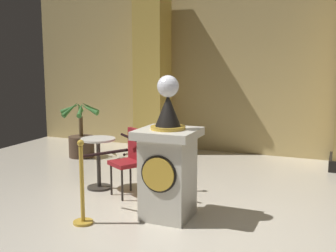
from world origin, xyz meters
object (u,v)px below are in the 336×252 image
object	(u,v)px
stanchion_far	(82,195)
cafe_chair_red	(131,156)
pedestal_clock	(168,163)
potted_palm_left	(81,139)
stanchion_near	(159,168)
cafe_table	(99,157)

from	to	relation	value
stanchion_far	cafe_chair_red	world-z (taller)	stanchion_far
pedestal_clock	potted_palm_left	size ratio (longest dim) A/B	1.52
cafe_chair_red	stanchion_far	bearing A→B (deg)	-91.55
pedestal_clock	cafe_chair_red	size ratio (longest dim) A/B	1.83
stanchion_near	potted_palm_left	xyz separation A→B (m)	(-2.33, 1.46, 0.01)
potted_palm_left	cafe_table	world-z (taller)	potted_palm_left
potted_palm_left	pedestal_clock	bearing A→B (deg)	-39.80
pedestal_clock	stanchion_far	bearing A→B (deg)	-146.57
stanchion_near	cafe_chair_red	size ratio (longest dim) A/B	1.04
stanchion_near	potted_palm_left	world-z (taller)	potted_palm_left
pedestal_clock	potted_palm_left	xyz separation A→B (m)	(-2.86, 2.38, -0.33)
stanchion_far	potted_palm_left	xyz separation A→B (m)	(-1.99, 2.95, 0.01)
stanchion_near	cafe_table	size ratio (longest dim) A/B	1.29
pedestal_clock	stanchion_far	size ratio (longest dim) A/B	1.72
pedestal_clock	stanchion_near	bearing A→B (deg)	119.83
stanchion_far	cafe_chair_red	size ratio (longest dim) A/B	1.06
stanchion_near	cafe_table	world-z (taller)	stanchion_near
stanchion_far	potted_palm_left	bearing A→B (deg)	124.07
stanchion_far	cafe_table	bearing A→B (deg)	113.68
stanchion_far	cafe_table	world-z (taller)	stanchion_far
cafe_table	cafe_chair_red	world-z (taller)	cafe_chair_red
pedestal_clock	stanchion_near	xyz separation A→B (m)	(-0.53, 0.92, -0.35)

